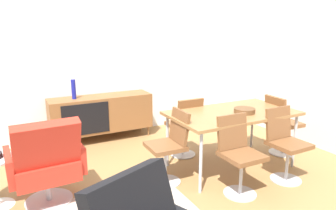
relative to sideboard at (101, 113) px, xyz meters
The scene contains 11 objects.
wall_back 1.07m from the sideboard, 139.50° to the left, with size 6.80×0.12×2.80m, color silver.
sideboard is the anchor object (origin of this frame).
vase_cobalt 0.59m from the sideboard, behind, with size 0.07×0.07×0.30m.
dining_table 2.15m from the sideboard, 56.03° to the right, with size 1.60×0.90×0.74m.
wooden_bowl_on_table 2.31m from the sideboard, 55.56° to the right, with size 0.26×0.26×0.06m, color brown.
dining_chair_front_right 2.79m from the sideboard, 56.51° to the right, with size 0.41×0.43×0.86m.
dining_chair_near_window 1.80m from the sideboard, 80.26° to the right, with size 0.44×0.41×0.86m.
dining_chair_far_end 2.73m from the sideboard, 40.32° to the right, with size 0.45×0.42×0.86m.
dining_chair_back_left 1.48m from the sideboard, 55.20° to the right, with size 0.40×0.43×0.86m.
dining_chair_front_left 2.48m from the sideboard, 70.09° to the right, with size 0.40×0.43×0.86m.
lounge_chair_red 1.93m from the sideboard, 122.04° to the right, with size 0.74×0.68×0.95m.
Camera 1 is at (-0.93, -2.45, 1.76)m, focal length 33.26 mm.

